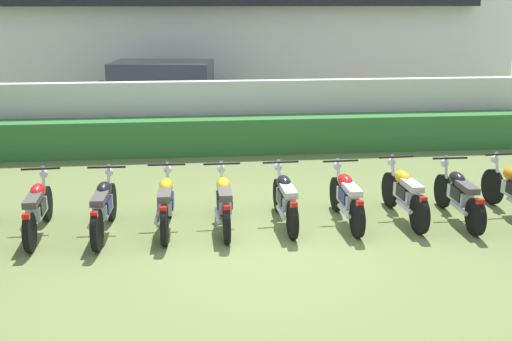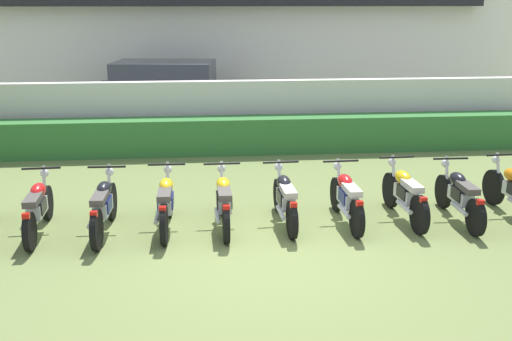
# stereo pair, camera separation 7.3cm
# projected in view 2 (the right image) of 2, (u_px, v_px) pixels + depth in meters

# --- Properties ---
(ground) EXTENTS (60.00, 60.00, 0.00)m
(ground) POSITION_uv_depth(u_px,v_px,m) (265.00, 254.00, 8.47)
(ground) COLOR olive
(building) EXTENTS (19.06, 6.50, 6.71)m
(building) POSITION_uv_depth(u_px,v_px,m) (222.00, 5.00, 21.00)
(building) COLOR white
(building) RESTS_ON ground
(compound_wall) EXTENTS (18.11, 0.30, 1.63)m
(compound_wall) POSITION_uv_depth(u_px,v_px,m) (236.00, 114.00, 14.60)
(compound_wall) COLOR silver
(compound_wall) RESTS_ON ground
(hedge_row) EXTENTS (14.49, 0.70, 0.85)m
(hedge_row) POSITION_uv_depth(u_px,v_px,m) (238.00, 135.00, 14.03)
(hedge_row) COLOR #337033
(hedge_row) RESTS_ON ground
(parked_car) EXTENTS (4.71, 2.58, 1.89)m
(parked_car) POSITION_uv_depth(u_px,v_px,m) (171.00, 96.00, 16.54)
(parked_car) COLOR black
(parked_car) RESTS_ON ground
(motorcycle_in_row_1) EXTENTS (0.60, 1.88, 0.94)m
(motorcycle_in_row_1) POSITION_uv_depth(u_px,v_px,m) (38.00, 207.00, 9.09)
(motorcycle_in_row_1) COLOR black
(motorcycle_in_row_1) RESTS_ON ground
(motorcycle_in_row_2) EXTENTS (0.60, 1.90, 0.97)m
(motorcycle_in_row_2) POSITION_uv_depth(u_px,v_px,m) (104.00, 206.00, 9.10)
(motorcycle_in_row_2) COLOR black
(motorcycle_in_row_2) RESTS_ON ground
(motorcycle_in_row_3) EXTENTS (0.60, 1.84, 0.96)m
(motorcycle_in_row_3) POSITION_uv_depth(u_px,v_px,m) (166.00, 202.00, 9.28)
(motorcycle_in_row_3) COLOR black
(motorcycle_in_row_3) RESTS_ON ground
(motorcycle_in_row_4) EXTENTS (0.60, 1.83, 0.96)m
(motorcycle_in_row_4) POSITION_uv_depth(u_px,v_px,m) (224.00, 201.00, 9.35)
(motorcycle_in_row_4) COLOR black
(motorcycle_in_row_4) RESTS_ON ground
(motorcycle_in_row_5) EXTENTS (0.60, 1.78, 0.95)m
(motorcycle_in_row_5) POSITION_uv_depth(u_px,v_px,m) (285.00, 198.00, 9.49)
(motorcycle_in_row_5) COLOR black
(motorcycle_in_row_5) RESTS_ON ground
(motorcycle_in_row_6) EXTENTS (0.60, 1.80, 0.95)m
(motorcycle_in_row_6) POSITION_uv_depth(u_px,v_px,m) (347.00, 197.00, 9.54)
(motorcycle_in_row_6) COLOR black
(motorcycle_in_row_6) RESTS_ON ground
(motorcycle_in_row_7) EXTENTS (0.60, 1.89, 0.97)m
(motorcycle_in_row_7) POSITION_uv_depth(u_px,v_px,m) (405.00, 194.00, 9.69)
(motorcycle_in_row_7) COLOR black
(motorcycle_in_row_7) RESTS_ON ground
(motorcycle_in_row_8) EXTENTS (0.60, 1.89, 0.95)m
(motorcycle_in_row_8) POSITION_uv_depth(u_px,v_px,m) (459.00, 195.00, 9.65)
(motorcycle_in_row_8) COLOR black
(motorcycle_in_row_8) RESTS_ON ground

